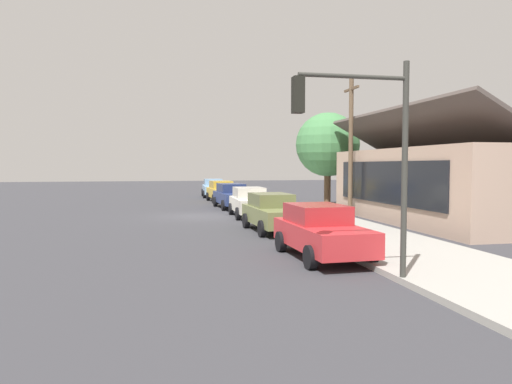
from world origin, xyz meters
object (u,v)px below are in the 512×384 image
Objects in this scene: car_cherry at (321,231)px; fire_hydrant_red at (332,228)px; car_navy at (232,196)px; car_olive at (273,212)px; car_mustard at (222,191)px; car_ivory at (250,202)px; car_skyblue at (213,188)px; shade_tree at (328,145)px; traffic_light_main at (363,135)px; utility_pole_wooden at (351,144)px.

fire_hydrant_red is at bearing 150.94° from car_cherry.
car_navy is 11.14m from car_olive.
car_mustard is at bearing 177.31° from car_olive.
car_ivory is 11.64m from car_cherry.
car_skyblue reaches higher than fire_hydrant_red.
car_skyblue is 0.70× the size of shade_tree.
shade_tree is at bearing 128.48° from car_ivory.
car_mustard is 9.48m from shade_tree.
car_ivory is 5.74m from car_olive.
shade_tree reaches higher than car_skyblue.
traffic_light_main is at bearing -0.11° from car_ivory.
car_cherry is 0.85× the size of traffic_light_main.
traffic_light_main reaches higher than car_navy.
shade_tree reaches higher than car_cherry.
fire_hydrant_red is (25.33, 1.47, -0.32)m from car_skyblue.
car_olive is at bearing -49.37° from utility_pole_wooden.
car_navy is 7.18m from shade_tree.
shade_tree is 1.21× the size of traffic_light_main.
fire_hydrant_red is (14.19, 1.50, -0.32)m from car_navy.
car_mustard is 0.61× the size of utility_pole_wooden.
car_olive is at bearing -31.02° from shade_tree.
utility_pole_wooden reaches higher than car_ivory.
car_ivory is 0.97× the size of car_olive.
utility_pole_wooden is at bearing 128.07° from car_olive.
car_navy is at bearing -3.52° from car_mustard.
car_olive is at bearing -154.17° from fire_hydrant_red.
fire_hydrant_red is at bearing 3.04° from car_navy.
shade_tree reaches higher than car_ivory.
fire_hydrant_red is (-2.85, 1.44, -0.32)m from car_cherry.
car_mustard is 6.46× the size of fire_hydrant_red.
shade_tree is 20.81m from traffic_light_main.
fire_hydrant_red is (3.05, 1.48, -0.32)m from car_olive.
car_mustard is 1.03× the size of car_cherry.
car_navy is 1.11× the size of car_cherry.
shade_tree is 0.84× the size of utility_pole_wooden.
car_olive is at bearing -0.15° from car_ivory.
car_mustard is 0.88× the size of traffic_light_main.
car_skyblue is at bearing -176.69° from fire_hydrant_red.
car_skyblue is 11.13m from car_navy.
car_navy is (5.62, -0.06, 0.00)m from car_mustard.
car_mustard and car_ivory have the same top height.
car_cherry is 6.26× the size of fire_hydrant_red.
car_olive is (11.14, 0.03, -0.00)m from car_navy.
traffic_light_main reaches higher than car_skyblue.
traffic_light_main is at bearing -5.95° from car_cherry.
car_skyblue is 0.98× the size of car_olive.
utility_pole_wooden is at bearing 150.57° from car_cherry.
shade_tree is at bearing 171.94° from utility_pole_wooden.
car_skyblue and car_ivory have the same top height.
car_mustard is 16.76m from car_olive.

